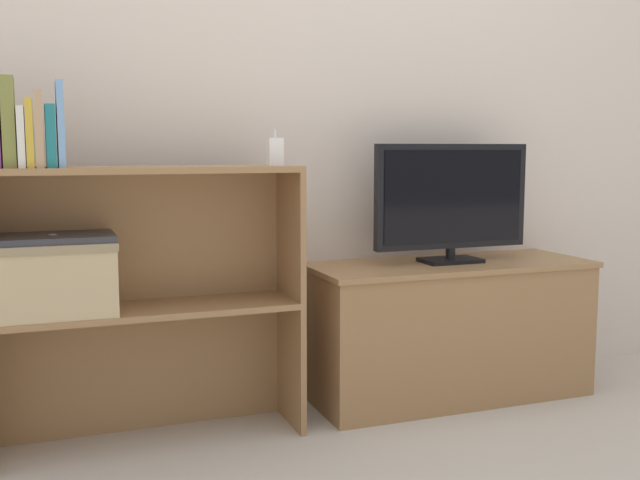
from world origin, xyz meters
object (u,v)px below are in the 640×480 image
object	(u,v)px
book_olive	(9,122)
laptop	(53,238)
baby_monitor	(275,151)
tv	(452,200)
storage_basket_left	(54,275)
book_ivory	(21,137)
book_tan	(39,130)
book_skyblue	(60,125)
tv_stand	(449,329)
book_teal	(51,136)
book_mustard	(30,133)

from	to	relation	value
book_olive	laptop	size ratio (longest dim) A/B	0.73
baby_monitor	book_olive	bearing A→B (deg)	-177.40
tv	book_olive	world-z (taller)	book_olive
tv	storage_basket_left	world-z (taller)	tv
book_ivory	storage_basket_left	distance (m)	0.42
book_olive	book_tan	world-z (taller)	book_olive
book_skyblue	baby_monitor	bearing A→B (deg)	3.14
tv_stand	book_skyblue	xyz separation A→B (m)	(-1.38, -0.10, 0.76)
tv_stand	book_skyblue	size ratio (longest dim) A/B	4.31
tv	book_teal	xyz separation A→B (m)	(-1.41, -0.09, 0.23)
book_skyblue	book_teal	bearing A→B (deg)	180.00
book_tan	storage_basket_left	distance (m)	0.43
book_ivory	laptop	distance (m)	0.31
tv_stand	book_ivory	distance (m)	1.66
tv_stand	baby_monitor	xyz separation A→B (m)	(-0.71, -0.06, 0.68)
book_mustard	book_tan	xyz separation A→B (m)	(0.02, 0.00, 0.01)
book_ivory	book_skyblue	xyz separation A→B (m)	(0.11, 0.00, 0.04)
baby_monitor	book_tan	bearing A→B (deg)	-177.12
book_mustard	storage_basket_left	xyz separation A→B (m)	(0.05, 0.02, -0.42)
book_tan	book_mustard	bearing A→B (deg)	180.00
tv_stand	book_mustard	bearing A→B (deg)	-176.24
book_tan	baby_monitor	size ratio (longest dim) A/B	1.84
book_mustard	laptop	size ratio (longest dim) A/B	0.55
book_tan	laptop	world-z (taller)	book_tan
book_ivory	storage_basket_left	size ratio (longest dim) A/B	0.49
book_olive	baby_monitor	distance (m)	0.82
tv_stand	book_skyblue	distance (m)	1.58
book_teal	storage_basket_left	world-z (taller)	book_teal
tv_stand	book_skyblue	world-z (taller)	book_skyblue
book_olive	book_teal	world-z (taller)	book_olive
laptop	baby_monitor	bearing A→B (deg)	1.22
tv_stand	tv	distance (m)	0.50
book_skyblue	book_ivory	bearing A→B (deg)	180.00
tv	baby_monitor	world-z (taller)	baby_monitor
book_skyblue	storage_basket_left	world-z (taller)	book_skyblue
book_ivory	tv	bearing A→B (deg)	3.64
tv	book_skyblue	bearing A→B (deg)	-176.07
laptop	book_tan	bearing A→B (deg)	-140.01
book_teal	baby_monitor	size ratio (longest dim) A/B	1.52
book_skyblue	baby_monitor	size ratio (longest dim) A/B	2.09
baby_monitor	storage_basket_left	bearing A→B (deg)	-178.78
book_olive	book_tan	size ratio (longest dim) A/B	1.18
tv_stand	book_teal	world-z (taller)	book_teal
book_olive	laptop	distance (m)	0.36
book_skyblue	storage_basket_left	bearing A→B (deg)	147.39
book_ivory	book_teal	distance (m)	0.08
book_olive	book_tan	xyz separation A→B (m)	(0.08, 0.00, -0.02)
book_tan	storage_basket_left	bearing A→B (deg)	39.99
book_olive	book_teal	bearing A→B (deg)	0.00
tv_stand	book_teal	size ratio (longest dim) A/B	5.93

